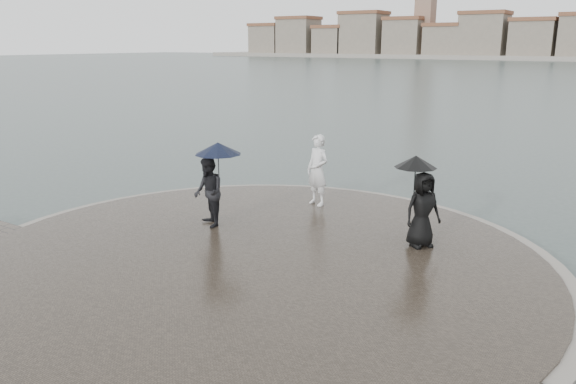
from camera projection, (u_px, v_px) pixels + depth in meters
The scene contains 6 objects.
ground at pixel (120, 347), 8.81m from camera, with size 400.00×400.00×0.00m, color #2B3835.
kerb_ring at pixel (253, 266), 11.60m from camera, with size 12.50×12.50×0.32m, color gray.
quay_tip at pixel (253, 265), 11.59m from camera, with size 11.90×11.90×0.36m, color #2D261E.
statue at pixel (318, 170), 15.03m from camera, with size 0.70×0.46×1.91m, color white.
visitor_left at pixel (211, 180), 13.19m from camera, with size 1.31×1.13×2.04m.
visitor_right at pixel (421, 198), 11.94m from camera, with size 1.16×1.03×1.95m.
Camera 1 is at (6.54, -5.13, 4.63)m, focal length 35.00 mm.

